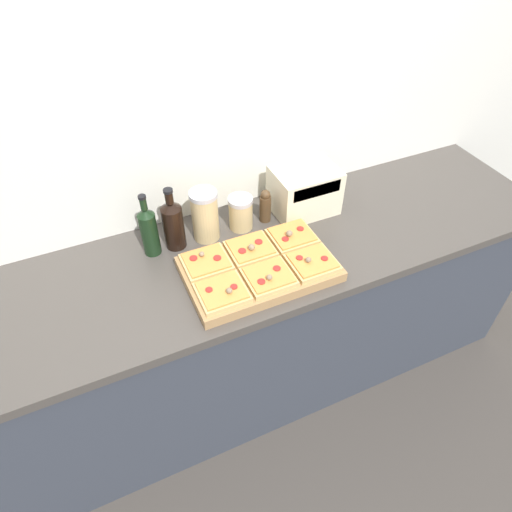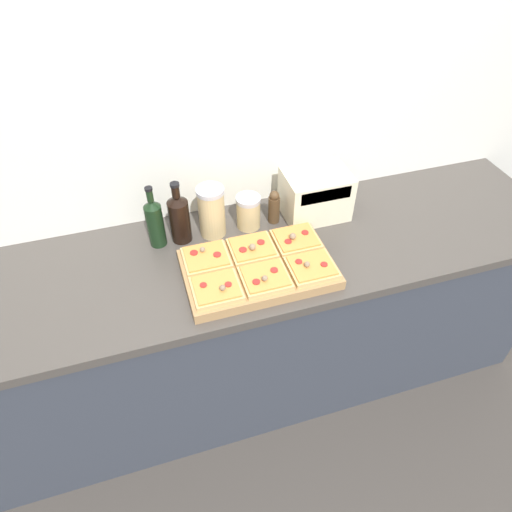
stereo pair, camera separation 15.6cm
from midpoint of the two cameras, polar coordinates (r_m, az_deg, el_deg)
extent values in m
plane|color=#3D3833|center=(2.37, 4.69, -20.91)|extent=(12.00, 12.00, 0.00)
cube|color=silver|center=(1.89, -0.54, 15.55)|extent=(6.00, 0.06, 2.50)
cube|color=#333842|center=(2.16, 2.34, -8.61)|extent=(2.60, 0.64, 0.86)
cube|color=#423D38|center=(1.83, 2.73, 0.11)|extent=(2.63, 0.67, 0.04)
cube|color=#A37A4C|center=(1.71, 2.90, -1.78)|extent=(0.56, 0.34, 0.04)
cube|color=tan|center=(1.71, -3.66, -0.43)|extent=(0.17, 0.15, 0.02)
cube|color=#D6843D|center=(1.70, -3.68, -0.09)|extent=(0.15, 0.14, 0.01)
cylinder|color=maroon|center=(1.70, -5.19, 0.30)|extent=(0.03, 0.03, 0.00)
cylinder|color=maroon|center=(1.69, -2.27, 0.07)|extent=(0.03, 0.03, 0.00)
sphere|color=#7F6B51|center=(1.70, -4.12, 0.71)|extent=(0.02, 0.02, 0.02)
cube|color=tan|center=(1.74, 2.06, 0.76)|extent=(0.17, 0.15, 0.02)
cube|color=#D6843D|center=(1.73, 2.07, 1.10)|extent=(0.15, 0.14, 0.01)
cylinder|color=maroon|center=(1.71, 0.95, 0.68)|extent=(0.03, 0.03, 0.00)
cylinder|color=maroon|center=(1.74, 3.25, 1.66)|extent=(0.03, 0.03, 0.00)
sphere|color=#7F6B51|center=(1.70, 2.16, 1.03)|extent=(0.03, 0.03, 0.03)
cube|color=tan|center=(1.79, 7.49, 1.90)|extent=(0.17, 0.15, 0.02)
cube|color=#D6843D|center=(1.79, 7.53, 2.23)|extent=(0.15, 0.14, 0.01)
cylinder|color=maroon|center=(1.75, 6.57, 1.71)|extent=(0.03, 0.03, 0.00)
cylinder|color=maroon|center=(1.80, 8.62, 2.82)|extent=(0.03, 0.03, 0.00)
sphere|color=#7F6B51|center=(1.76, 7.15, 2.36)|extent=(0.03, 0.03, 0.03)
cube|color=tan|center=(1.59, -2.20, -4.32)|extent=(0.17, 0.15, 0.02)
cube|color=#D6843D|center=(1.58, -2.21, -3.98)|extent=(0.15, 0.14, 0.01)
cylinder|color=maroon|center=(1.58, -3.82, -3.77)|extent=(0.03, 0.03, 0.00)
cylinder|color=maroon|center=(1.58, -0.69, -3.70)|extent=(0.03, 0.03, 0.00)
sphere|color=#7F6B51|center=(1.56, -1.35, -4.13)|extent=(0.02, 0.02, 0.02)
cube|color=tan|center=(1.63, 3.88, -2.94)|extent=(0.17, 0.15, 0.02)
cube|color=#D6843D|center=(1.62, 3.90, -2.60)|extent=(0.15, 0.14, 0.01)
cylinder|color=maroon|center=(1.59, 2.83, -3.37)|extent=(0.03, 0.03, 0.00)
cylinder|color=maroon|center=(1.64, 5.11, -1.86)|extent=(0.03, 0.03, 0.00)
sphere|color=#7F6B51|center=(1.59, 3.90, -2.93)|extent=(0.02, 0.02, 0.02)
cube|color=tan|center=(1.69, 9.60, -1.62)|extent=(0.17, 0.15, 0.02)
cube|color=#D6843D|center=(1.68, 9.66, -1.28)|extent=(0.15, 0.14, 0.01)
cylinder|color=maroon|center=(1.68, 8.02, -0.81)|extent=(0.03, 0.03, 0.00)
cylinder|color=maroon|center=(1.68, 11.15, -1.15)|extent=(0.03, 0.03, 0.00)
sphere|color=#7F6B51|center=(1.66, 9.08, -1.16)|extent=(0.02, 0.02, 0.02)
cylinder|color=black|center=(1.81, -10.06, 3.67)|extent=(0.07, 0.07, 0.18)
cone|color=black|center=(1.75, -10.48, 6.34)|extent=(0.07, 0.07, 0.03)
cylinder|color=black|center=(1.72, -10.64, 7.34)|extent=(0.03, 0.03, 0.05)
cylinder|color=black|center=(1.71, -10.77, 8.15)|extent=(0.03, 0.03, 0.01)
cylinder|color=black|center=(1.82, -7.09, 4.26)|extent=(0.08, 0.08, 0.18)
cone|color=black|center=(1.76, -7.39, 6.93)|extent=(0.08, 0.08, 0.03)
cylinder|color=black|center=(1.73, -7.50, 7.93)|extent=(0.03, 0.03, 0.05)
cylinder|color=black|center=(1.72, -7.59, 8.74)|extent=(0.04, 0.04, 0.01)
cylinder|color=tan|center=(1.83, -3.13, 5.25)|extent=(0.11, 0.11, 0.20)
cylinder|color=#B2B2B7|center=(1.77, -3.27, 8.06)|extent=(0.11, 0.11, 0.02)
cylinder|color=tan|center=(1.89, 1.41, 5.22)|extent=(0.10, 0.10, 0.13)
cylinder|color=#B2B2B7|center=(1.84, 1.45, 7.01)|extent=(0.10, 0.10, 0.02)
cylinder|color=#47331E|center=(1.92, 4.58, 5.71)|extent=(0.05, 0.05, 0.12)
sphere|color=#47331E|center=(1.88, 4.70, 7.44)|extent=(0.04, 0.04, 0.04)
cube|color=beige|center=(1.96, 9.72, 7.55)|extent=(0.27, 0.20, 0.20)
cube|color=black|center=(1.86, 11.16, 7.36)|extent=(0.21, 0.01, 0.06)
cube|color=black|center=(2.02, 13.56, 8.39)|extent=(0.02, 0.02, 0.02)
camera|label=1|loc=(0.08, -87.38, 2.48)|focal=32.00mm
camera|label=2|loc=(0.08, 92.62, -2.48)|focal=32.00mm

